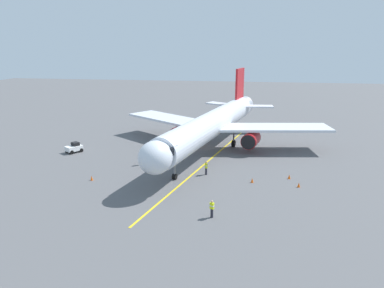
{
  "coord_description": "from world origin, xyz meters",
  "views": [
    {
      "loc": [
        -7.17,
        54.17,
        15.43
      ],
      "look_at": [
        0.21,
        9.38,
        3.0
      ],
      "focal_mm": 33.49,
      "sensor_mm": 36.0,
      "label": 1
    }
  ],
  "objects": [
    {
      "name": "airplane",
      "position": [
        -1.64,
        1.31,
        4.0
      ],
      "size": [
        33.93,
        39.97,
        11.5
      ],
      "color": "silver",
      "rests_on": "ground"
    },
    {
      "name": "apron_lead_in_line",
      "position": [
        -1.58,
        7.58,
        0.01
      ],
      "size": [
        9.17,
        39.04,
        0.01
      ],
      "primitive_type": "cube",
      "rotation": [
        0.0,
        0.0,
        -0.23
      ],
      "color": "yellow",
      "rests_on": "ground"
    },
    {
      "name": "ground_crew_loader",
      "position": [
        -2.08,
        12.51,
        0.89
      ],
      "size": [
        0.39,
        0.47,
        1.71
      ],
      "color": "#23232D",
      "rests_on": "ground"
    },
    {
      "name": "safety_cone_nose_right",
      "position": [
        -12.96,
        14.88,
        0.28
      ],
      "size": [
        0.32,
        0.32,
        0.55
      ],
      "primitive_type": "cone",
      "color": "#F2590F",
      "rests_on": "ground"
    },
    {
      "name": "ground_crew_marshaller",
      "position": [
        -4.05,
        23.88,
        0.89
      ],
      "size": [
        0.47,
        0.4,
        1.71
      ],
      "color": "#23232D",
      "rests_on": "ground"
    },
    {
      "name": "ground_plane",
      "position": [
        0.0,
        0.0,
        0.0
      ],
      "size": [
        220.0,
        220.0,
        0.0
      ],
      "primitive_type": "plane",
      "color": "#565659"
    },
    {
      "name": "safety_cone_wing_port",
      "position": [
        -12.15,
        12.33,
        0.28
      ],
      "size": [
        0.32,
        0.32,
        0.55
      ],
      "primitive_type": "cone",
      "color": "#F2590F",
      "rests_on": "ground"
    },
    {
      "name": "tug_near_nose",
      "position": [
        18.71,
        6.08,
        0.7
      ],
      "size": [
        2.5,
        2.75,
        1.5
      ],
      "color": "white",
      "rests_on": "ground"
    },
    {
      "name": "safety_cone_wing_starboard",
      "position": [
        11.12,
        16.66,
        0.28
      ],
      "size": [
        0.32,
        0.32,
        0.55
      ],
      "primitive_type": "cone",
      "color": "#F2590F",
      "rests_on": "ground"
    },
    {
      "name": "ground_crew_wing_walker",
      "position": [
        6.92,
        10.15,
        0.89
      ],
      "size": [
        0.46,
        0.46,
        1.71
      ],
      "color": "#23232D",
      "rests_on": "ground"
    },
    {
      "name": "safety_cone_nose_left",
      "position": [
        -7.75,
        14.29,
        0.28
      ],
      "size": [
        0.32,
        0.32,
        0.55
      ],
      "primitive_type": "cone",
      "color": "#F2590F",
      "rests_on": "ground"
    }
  ]
}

